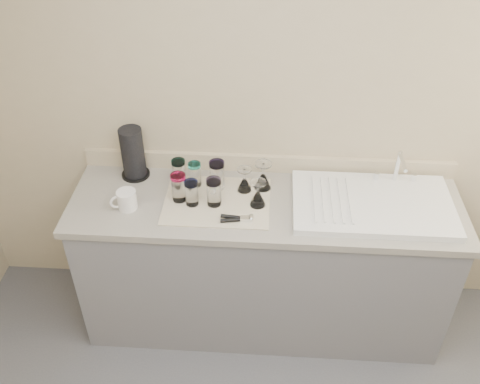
# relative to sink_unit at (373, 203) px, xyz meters

# --- Properties ---
(room_envelope) EXTENTS (3.54, 3.50, 2.52)m
(room_envelope) POSITION_rel_sink_unit_xyz_m (-0.55, -1.20, 0.64)
(room_envelope) COLOR #4B4C50
(room_envelope) RESTS_ON ground
(counter_unit) EXTENTS (2.06, 0.62, 0.90)m
(counter_unit) POSITION_rel_sink_unit_xyz_m (-0.55, -0.00, -0.47)
(counter_unit) COLOR slate
(counter_unit) RESTS_ON ground
(sink_unit) EXTENTS (0.82, 0.50, 0.22)m
(sink_unit) POSITION_rel_sink_unit_xyz_m (0.00, 0.00, 0.00)
(sink_unit) COLOR white
(sink_unit) RESTS_ON counter_unit
(dish_towel) EXTENTS (0.55, 0.42, 0.01)m
(dish_towel) POSITION_rel_sink_unit_xyz_m (-0.81, -0.02, -0.02)
(dish_towel) COLOR silver
(dish_towel) RESTS_ON counter_unit
(tumbler_teal) EXTENTS (0.07, 0.07, 0.15)m
(tumbler_teal) POSITION_rel_sink_unit_xyz_m (-1.03, 0.12, 0.06)
(tumbler_teal) COLOR white
(tumbler_teal) RESTS_ON dish_towel
(tumbler_cyan) EXTENTS (0.07, 0.07, 0.14)m
(tumbler_cyan) POSITION_rel_sink_unit_xyz_m (-0.94, 0.12, 0.06)
(tumbler_cyan) COLOR white
(tumbler_cyan) RESTS_ON dish_towel
(tumbler_purple) EXTENTS (0.08, 0.08, 0.16)m
(tumbler_purple) POSITION_rel_sink_unit_xyz_m (-0.82, 0.10, 0.07)
(tumbler_purple) COLOR white
(tumbler_purple) RESTS_ON dish_towel
(tumbler_magenta) EXTENTS (0.08, 0.08, 0.16)m
(tumbler_magenta) POSITION_rel_sink_unit_xyz_m (-1.00, -0.02, 0.07)
(tumbler_magenta) COLOR white
(tumbler_magenta) RESTS_ON dish_towel
(tumbler_blue) EXTENTS (0.07, 0.07, 0.14)m
(tumbler_blue) POSITION_rel_sink_unit_xyz_m (-0.93, -0.05, 0.06)
(tumbler_blue) COLOR white
(tumbler_blue) RESTS_ON dish_towel
(tumbler_lavender) EXTENTS (0.08, 0.08, 0.15)m
(tumbler_lavender) POSITION_rel_sink_unit_xyz_m (-0.82, -0.04, 0.07)
(tumbler_lavender) COLOR white
(tumbler_lavender) RESTS_ON dish_towel
(goblet_back_left) EXTENTS (0.08, 0.08, 0.14)m
(goblet_back_left) POSITION_rel_sink_unit_xyz_m (-0.67, 0.09, 0.03)
(goblet_back_left) COLOR white
(goblet_back_left) RESTS_ON dish_towel
(goblet_back_right) EXTENTS (0.09, 0.09, 0.16)m
(goblet_back_right) POSITION_rel_sink_unit_xyz_m (-0.57, 0.11, 0.04)
(goblet_back_right) COLOR white
(goblet_back_right) RESTS_ON dish_towel
(goblet_front_right) EXTENTS (0.08, 0.08, 0.15)m
(goblet_front_right) POSITION_rel_sink_unit_xyz_m (-0.59, -0.03, 0.04)
(goblet_front_right) COLOR white
(goblet_front_right) RESTS_ON dish_towel
(can_opener) EXTENTS (0.16, 0.06, 0.02)m
(can_opener) POSITION_rel_sink_unit_xyz_m (-0.69, -0.17, -0.00)
(can_opener) COLOR silver
(can_opener) RESTS_ON dish_towel
(white_mug) EXTENTS (0.15, 0.13, 0.10)m
(white_mug) POSITION_rel_sink_unit_xyz_m (-1.26, -0.09, 0.03)
(white_mug) COLOR white
(white_mug) RESTS_ON counter_unit
(paper_towel_roll) EXTENTS (0.16, 0.16, 0.29)m
(paper_towel_roll) POSITION_rel_sink_unit_xyz_m (-1.28, 0.19, 0.12)
(paper_towel_roll) COLOR black
(paper_towel_roll) RESTS_ON counter_unit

